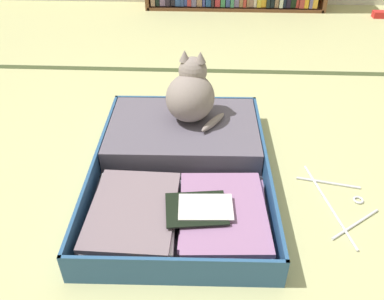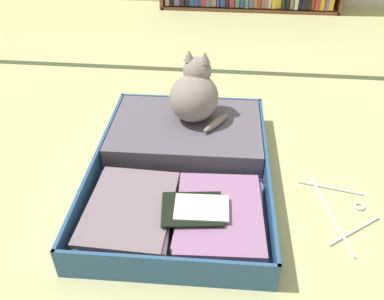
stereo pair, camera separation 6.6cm
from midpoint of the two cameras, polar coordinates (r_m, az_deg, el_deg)
name	(u,v)px [view 2 (the right image)]	position (r m, az deg, el deg)	size (l,w,h in m)	color
ground_plane	(217,185)	(1.62, 4.81, -5.04)	(10.00, 10.00, 0.00)	#BAB97F
tatami_border	(226,71)	(2.49, 5.61, 11.03)	(4.80, 0.05, 0.00)	#3C4626
open_suitcase	(182,162)	(1.64, -0.22, -1.80)	(0.70, 0.99, 0.12)	#295383
black_cat	(195,94)	(1.75, 1.54, 7.94)	(0.28, 0.27, 0.30)	gray
clothes_hanger	(339,208)	(1.62, 21.22, -7.73)	(0.27, 0.44, 0.01)	silver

